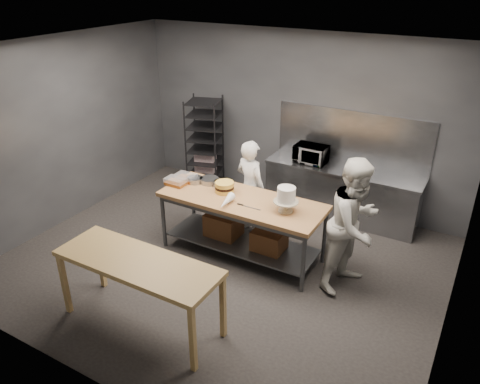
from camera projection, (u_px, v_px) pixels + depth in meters
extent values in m
plane|color=black|center=(223.00, 263.00, 6.83)|extent=(6.00, 6.00, 0.00)
cube|color=#4C4F54|center=(297.00, 120.00, 8.12)|extent=(6.00, 0.04, 3.00)
cube|color=brown|center=(242.00, 201.00, 6.67)|extent=(2.40, 0.90, 0.06)
cube|color=#47494C|center=(242.00, 242.00, 6.97)|extent=(2.25, 0.75, 0.03)
cylinder|color=#47494C|center=(164.00, 221.00, 7.07)|extent=(0.06, 0.06, 0.86)
cylinder|color=#47494C|center=(193.00, 201.00, 7.68)|extent=(0.06, 0.06, 0.86)
cylinder|color=#47494C|center=(303.00, 264.00, 6.06)|extent=(0.06, 0.06, 0.86)
cylinder|color=#47494C|center=(325.00, 237.00, 6.66)|extent=(0.06, 0.06, 0.86)
cube|color=brown|center=(224.00, 224.00, 7.07)|extent=(0.50, 0.40, 0.35)
cube|color=brown|center=(269.00, 240.00, 6.71)|extent=(0.45, 0.38, 0.30)
cube|color=olive|center=(137.00, 263.00, 5.31)|extent=(2.00, 0.70, 0.06)
cube|color=olive|center=(65.00, 284.00, 5.70)|extent=(0.06, 0.06, 0.84)
cube|color=olive|center=(101.00, 260.00, 6.16)|extent=(0.06, 0.06, 0.84)
cube|color=olive|center=(193.00, 340.00, 4.85)|extent=(0.06, 0.06, 0.84)
cube|color=olive|center=(223.00, 307.00, 5.32)|extent=(0.06, 0.06, 0.84)
cube|color=slate|center=(343.00, 170.00, 7.70)|extent=(2.60, 0.60, 0.04)
cube|color=slate|center=(341.00, 194.00, 7.89)|extent=(2.56, 0.56, 0.86)
cube|color=slate|center=(352.00, 138.00, 7.72)|extent=(2.60, 0.02, 0.90)
cube|color=black|center=(205.00, 144.00, 8.83)|extent=(0.77, 0.80, 1.75)
cube|color=white|center=(205.00, 160.00, 8.98)|extent=(0.44, 0.35, 0.45)
imported|color=white|center=(251.00, 187.00, 7.34)|extent=(0.64, 0.51, 1.55)
imported|color=beige|center=(355.00, 225.00, 6.00)|extent=(0.93, 1.06, 1.82)
imported|color=black|center=(311.00, 154.00, 7.88)|extent=(0.54, 0.37, 0.30)
cylinder|color=#BEB498|center=(286.00, 211.00, 6.31)|extent=(0.20, 0.20, 0.02)
cylinder|color=#BEB498|center=(286.00, 206.00, 6.28)|extent=(0.06, 0.06, 0.12)
cylinder|color=#BEB498|center=(286.00, 202.00, 6.25)|extent=(0.34, 0.34, 0.02)
cylinder|color=white|center=(286.00, 194.00, 6.21)|extent=(0.25, 0.25, 0.20)
cylinder|color=gold|center=(225.00, 190.00, 6.84)|extent=(0.28, 0.28, 0.06)
cylinder|color=black|center=(224.00, 187.00, 6.82)|extent=(0.28, 0.28, 0.04)
cylinder|color=gold|center=(224.00, 184.00, 6.80)|extent=(0.28, 0.28, 0.06)
cylinder|color=gray|center=(209.00, 180.00, 7.13)|extent=(0.29, 0.29, 0.07)
cylinder|color=gray|center=(221.00, 184.00, 7.02)|extent=(0.25, 0.25, 0.07)
cylinder|color=gray|center=(195.00, 180.00, 7.16)|extent=(0.25, 0.25, 0.07)
cone|color=white|center=(226.00, 202.00, 6.44)|extent=(0.17, 0.39, 0.12)
cube|color=slate|center=(252.00, 208.00, 6.41)|extent=(0.28, 0.02, 0.00)
cube|color=black|center=(240.00, 204.00, 6.48)|extent=(0.09, 0.02, 0.02)
cube|color=#A15F20|center=(176.00, 183.00, 7.07)|extent=(0.30, 0.20, 0.05)
cube|color=silver|center=(176.00, 180.00, 7.04)|extent=(0.31, 0.21, 0.06)
cube|color=#A15F20|center=(186.00, 179.00, 7.21)|extent=(0.30, 0.20, 0.05)
cube|color=silver|center=(186.00, 176.00, 7.18)|extent=(0.31, 0.21, 0.06)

